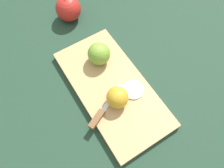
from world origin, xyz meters
The scene contains 7 objects.
ground_plane centered at (0.00, 0.00, 0.00)m, with size 4.00×4.00×0.00m, color #1E3828.
cutting_board centered at (0.00, 0.00, 0.01)m, with size 0.43×0.24×0.02m.
apple_half_left centered at (-0.11, 0.01, 0.06)m, with size 0.07×0.07×0.07m.
apple_half_right centered at (0.05, -0.01, 0.06)m, with size 0.06×0.06×0.06m.
knife centered at (0.07, -0.08, 0.03)m, with size 0.10×0.15×0.02m.
apple_slice centered at (0.04, 0.05, 0.03)m, with size 0.06×0.06×0.01m.
apple_whole centered at (-0.34, 0.00, 0.05)m, with size 0.09×0.09×0.10m.
Camera 1 is at (0.26, -0.14, 0.63)m, focal length 35.00 mm.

